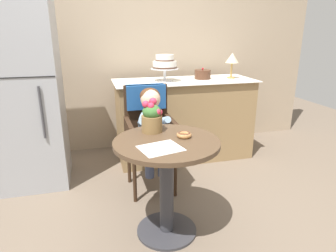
{
  "coord_description": "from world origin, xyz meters",
  "views": [
    {
      "loc": [
        -0.47,
        -1.78,
        1.42
      ],
      "look_at": [
        0.05,
        0.15,
        0.77
      ],
      "focal_mm": 31.45,
      "sensor_mm": 36.0,
      "label": 1
    }
  ],
  "objects_px": {
    "seated_child": "(151,122)",
    "wicker_chair": "(148,121)",
    "cafe_table": "(167,169)",
    "tiered_cake_stand": "(165,64)",
    "round_layer_cake": "(203,74)",
    "refrigerator": "(25,96)",
    "donut_front": "(184,135)",
    "table_lamp": "(232,59)",
    "flower_vase": "(152,117)"
  },
  "relations": [
    {
      "from": "cafe_table",
      "to": "seated_child",
      "type": "height_order",
      "value": "seated_child"
    },
    {
      "from": "round_layer_cake",
      "to": "donut_front",
      "type": "bearing_deg",
      "value": -116.03
    },
    {
      "from": "donut_front",
      "to": "flower_vase",
      "type": "relative_size",
      "value": 0.42
    },
    {
      "from": "flower_vase",
      "to": "table_lamp",
      "type": "relative_size",
      "value": 0.85
    },
    {
      "from": "cafe_table",
      "to": "flower_vase",
      "type": "distance_m",
      "value": 0.38
    },
    {
      "from": "cafe_table",
      "to": "wicker_chair",
      "type": "distance_m",
      "value": 0.75
    },
    {
      "from": "tiered_cake_stand",
      "to": "cafe_table",
      "type": "bearing_deg",
      "value": -103.86
    },
    {
      "from": "cafe_table",
      "to": "tiered_cake_stand",
      "type": "height_order",
      "value": "tiered_cake_stand"
    },
    {
      "from": "cafe_table",
      "to": "round_layer_cake",
      "type": "distance_m",
      "value": 1.6
    },
    {
      "from": "tiered_cake_stand",
      "to": "round_layer_cake",
      "type": "xyz_separation_m",
      "value": [
        0.45,
        0.03,
        -0.13
      ]
    },
    {
      "from": "table_lamp",
      "to": "refrigerator",
      "type": "bearing_deg",
      "value": -174.71
    },
    {
      "from": "donut_front",
      "to": "cafe_table",
      "type": "bearing_deg",
      "value": -167.46
    },
    {
      "from": "tiered_cake_stand",
      "to": "table_lamp",
      "type": "height_order",
      "value": "table_lamp"
    },
    {
      "from": "cafe_table",
      "to": "wicker_chair",
      "type": "xyz_separation_m",
      "value": [
        0.02,
        0.74,
        0.13
      ]
    },
    {
      "from": "wicker_chair",
      "to": "seated_child",
      "type": "relative_size",
      "value": 1.31
    },
    {
      "from": "seated_child",
      "to": "donut_front",
      "type": "relative_size",
      "value": 7.03
    },
    {
      "from": "donut_front",
      "to": "table_lamp",
      "type": "distance_m",
      "value": 1.64
    },
    {
      "from": "round_layer_cake",
      "to": "refrigerator",
      "type": "bearing_deg",
      "value": -172.67
    },
    {
      "from": "donut_front",
      "to": "refrigerator",
      "type": "xyz_separation_m",
      "value": [
        -1.18,
        1.07,
        0.11
      ]
    },
    {
      "from": "tiered_cake_stand",
      "to": "flower_vase",
      "type": "bearing_deg",
      "value": -108.95
    },
    {
      "from": "donut_front",
      "to": "table_lamp",
      "type": "bearing_deg",
      "value": 52.55
    },
    {
      "from": "flower_vase",
      "to": "tiered_cake_stand",
      "type": "xyz_separation_m",
      "value": [
        0.38,
        1.1,
        0.26
      ]
    },
    {
      "from": "seated_child",
      "to": "flower_vase",
      "type": "xyz_separation_m",
      "value": [
        -0.07,
        -0.38,
        0.15
      ]
    },
    {
      "from": "tiered_cake_stand",
      "to": "round_layer_cake",
      "type": "relative_size",
      "value": 1.66
    },
    {
      "from": "tiered_cake_stand",
      "to": "table_lamp",
      "type": "bearing_deg",
      "value": -0.03
    },
    {
      "from": "round_layer_cake",
      "to": "table_lamp",
      "type": "xyz_separation_m",
      "value": [
        0.34,
        -0.03,
        0.17
      ]
    },
    {
      "from": "cafe_table",
      "to": "seated_child",
      "type": "xyz_separation_m",
      "value": [
        0.02,
        0.58,
        0.17
      ]
    },
    {
      "from": "cafe_table",
      "to": "wicker_chair",
      "type": "relative_size",
      "value": 0.75
    },
    {
      "from": "round_layer_cake",
      "to": "refrigerator",
      "type": "distance_m",
      "value": 1.84
    },
    {
      "from": "flower_vase",
      "to": "round_layer_cake",
      "type": "height_order",
      "value": "round_layer_cake"
    },
    {
      "from": "seated_child",
      "to": "table_lamp",
      "type": "height_order",
      "value": "table_lamp"
    },
    {
      "from": "cafe_table",
      "to": "tiered_cake_stand",
      "type": "bearing_deg",
      "value": 76.14
    },
    {
      "from": "table_lamp",
      "to": "round_layer_cake",
      "type": "bearing_deg",
      "value": 174.17
    },
    {
      "from": "tiered_cake_stand",
      "to": "round_layer_cake",
      "type": "height_order",
      "value": "tiered_cake_stand"
    },
    {
      "from": "flower_vase",
      "to": "table_lamp",
      "type": "xyz_separation_m",
      "value": [
        1.16,
        1.1,
        0.29
      ]
    },
    {
      "from": "refrigerator",
      "to": "table_lamp",
      "type": "bearing_deg",
      "value": 5.29
    },
    {
      "from": "wicker_chair",
      "to": "seated_child",
      "type": "bearing_deg",
      "value": -96.81
    },
    {
      "from": "flower_vase",
      "to": "table_lamp",
      "type": "bearing_deg",
      "value": 43.35
    },
    {
      "from": "cafe_table",
      "to": "table_lamp",
      "type": "bearing_deg",
      "value": 49.62
    },
    {
      "from": "flower_vase",
      "to": "round_layer_cake",
      "type": "relative_size",
      "value": 1.35
    },
    {
      "from": "donut_front",
      "to": "refrigerator",
      "type": "bearing_deg",
      "value": 137.84
    },
    {
      "from": "cafe_table",
      "to": "round_layer_cake",
      "type": "height_order",
      "value": "round_layer_cake"
    },
    {
      "from": "wicker_chair",
      "to": "refrigerator",
      "type": "bearing_deg",
      "value": 154.41
    },
    {
      "from": "seated_child",
      "to": "donut_front",
      "type": "height_order",
      "value": "seated_child"
    },
    {
      "from": "donut_front",
      "to": "wicker_chair",
      "type": "bearing_deg",
      "value": 99.13
    },
    {
      "from": "seated_child",
      "to": "wicker_chair",
      "type": "bearing_deg",
      "value": 90.0
    },
    {
      "from": "wicker_chair",
      "to": "table_lamp",
      "type": "height_order",
      "value": "table_lamp"
    },
    {
      "from": "donut_front",
      "to": "tiered_cake_stand",
      "type": "distance_m",
      "value": 1.33
    },
    {
      "from": "tiered_cake_stand",
      "to": "refrigerator",
      "type": "bearing_deg",
      "value": -171.69
    },
    {
      "from": "wicker_chair",
      "to": "seated_child",
      "type": "height_order",
      "value": "seated_child"
    }
  ]
}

